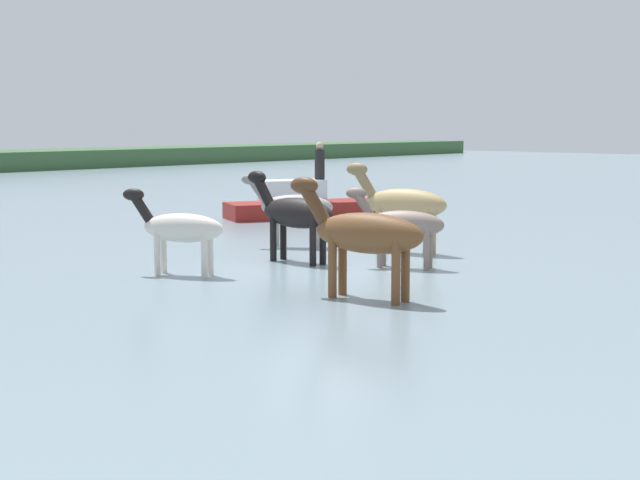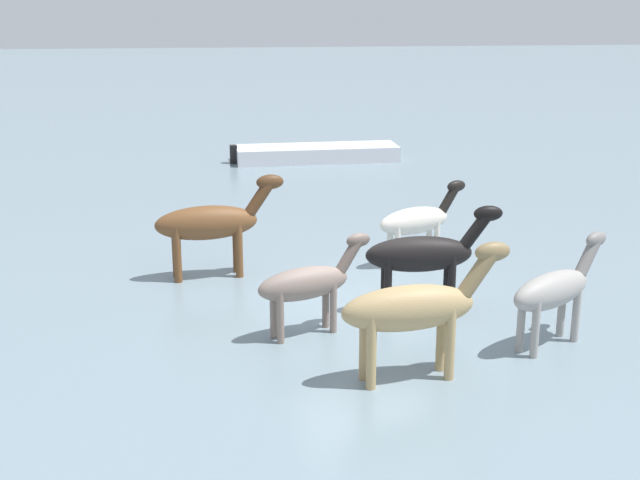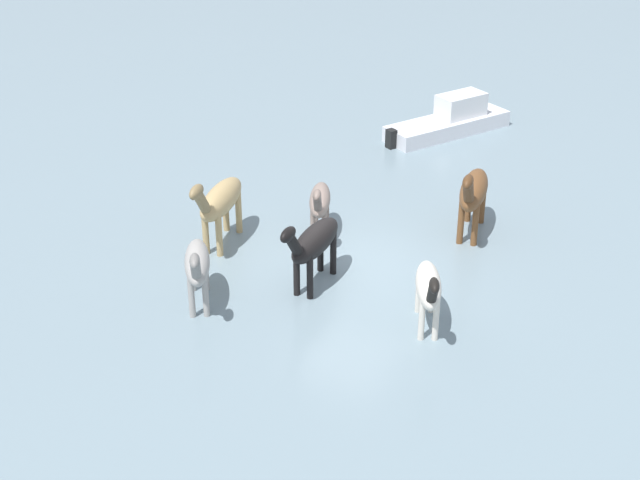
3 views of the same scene
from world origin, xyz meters
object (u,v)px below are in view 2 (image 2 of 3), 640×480
object	(u,v)px
horse_dun_straggler	(424,254)
horse_mid_herd	(308,283)
horse_gray_outer	(554,290)
horse_pinto_flank	(414,308)
horse_lead	(417,221)
horse_dark_mare	(211,223)
boat_dinghy_port	(316,155)

from	to	relation	value
horse_dun_straggler	horse_mid_herd	world-z (taller)	horse_dun_straggler
horse_gray_outer	horse_dun_straggler	bearing A→B (deg)	101.76
horse_pinto_flank	horse_mid_herd	bearing A→B (deg)	117.49
horse_lead	horse_dark_mare	xyz separation A→B (m)	(0.46, -4.35, 0.20)
horse_lead	horse_pinto_flank	size ratio (longest dim) A/B	0.80
horse_dark_mare	boat_dinghy_port	distance (m)	12.55
horse_mid_herd	boat_dinghy_port	world-z (taller)	horse_mid_herd
horse_dun_straggler	boat_dinghy_port	distance (m)	14.44
horse_gray_outer	boat_dinghy_port	world-z (taller)	horse_gray_outer
horse_mid_herd	horse_dark_mare	xyz separation A→B (m)	(-3.26, -1.66, 0.22)
horse_dun_straggler	boat_dinghy_port	xyz separation A→B (m)	(-14.40, -0.51, -0.89)
boat_dinghy_port	horse_dun_straggler	bearing A→B (deg)	-90.90
horse_lead	horse_gray_outer	size ratio (longest dim) A/B	1.02
horse_dun_straggler	horse_mid_herd	size ratio (longest dim) A/B	1.19
horse_gray_outer	horse_pinto_flank	xyz separation A→B (m)	(1.01, -2.55, 0.16)
horse_mid_herd	horse_dark_mare	bearing A→B (deg)	94.77
boat_dinghy_port	horse_dark_mare	bearing A→B (deg)	-108.47
horse_mid_herd	horse_dark_mare	world-z (taller)	horse_dark_mare
horse_dun_straggler	horse_pinto_flank	distance (m)	2.93
horse_dun_straggler	horse_lead	xyz separation A→B (m)	(-2.80, 0.49, -0.13)
horse_dark_mare	horse_gray_outer	size ratio (longest dim) A/B	1.27
horse_lead	horse_pinto_flank	bearing A→B (deg)	-126.34
horse_dun_straggler	horse_pinto_flank	xyz separation A→B (m)	(2.83, -0.78, 0.06)
horse_dun_straggler	horse_lead	distance (m)	2.85
boat_dinghy_port	horse_pinto_flank	bearing A→B (deg)	-93.81
horse_mid_herd	horse_lead	size ratio (longest dim) A/B	0.98
horse_gray_outer	horse_pinto_flank	distance (m)	2.74
horse_lead	boat_dinghy_port	world-z (taller)	horse_lead
horse_lead	horse_pinto_flank	world-z (taller)	horse_pinto_flank
horse_gray_outer	horse_mid_herd	bearing A→B (deg)	134.79
horse_mid_herd	horse_lead	bearing A→B (deg)	31.92
horse_lead	horse_gray_outer	distance (m)	4.80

